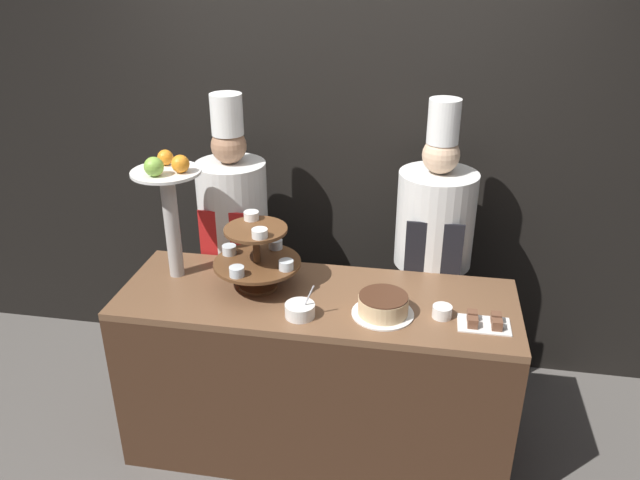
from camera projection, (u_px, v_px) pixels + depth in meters
wall_back at (345, 143)px, 3.59m from camera, size 10.00×0.06×2.80m
buffet_counter at (317, 374)px, 3.18m from camera, size 1.90×0.66×0.92m
tiered_stand at (257, 254)px, 2.98m from camera, size 0.42×0.42×0.36m
fruit_pedestal at (169, 195)px, 2.98m from camera, size 0.33×0.33×0.65m
cake_round at (383, 305)px, 2.81m from camera, size 0.28×0.28×0.10m
cup_white at (442, 312)px, 2.80m from camera, size 0.09×0.09×0.06m
cake_square_tray at (484, 322)px, 2.74m from camera, size 0.23×0.15×0.05m
serving_bowl_near at (300, 310)px, 2.80m from camera, size 0.14×0.14×0.16m
chef_left at (234, 235)px, 3.53m from camera, size 0.38×0.38×1.75m
chef_center_left at (433, 250)px, 3.35m from camera, size 0.41×0.41×1.76m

